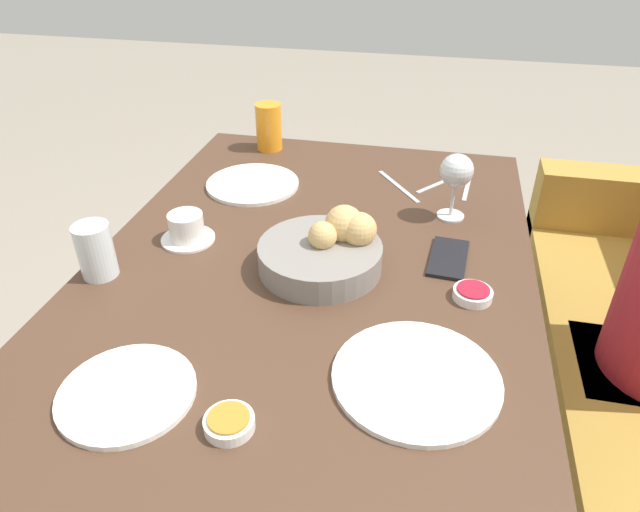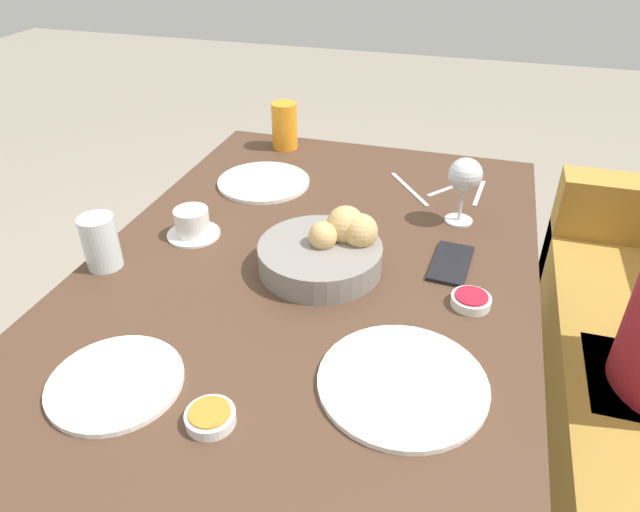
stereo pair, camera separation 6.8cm
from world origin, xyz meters
The scene contains 16 objects.
ground_plane centered at (0.00, 0.00, 0.00)m, with size 10.00×10.00×0.00m, color gray.
dining_table centered at (0.00, 0.00, 0.67)m, with size 1.34×0.90×0.78m.
bread_basket centered at (-0.01, 0.03, 0.81)m, with size 0.25×0.25×0.12m.
plate_near_left centered at (-0.33, -0.23, 0.78)m, with size 0.24×0.24×0.01m.
plate_near_right centered at (0.40, -0.19, 0.78)m, with size 0.21×0.21×0.01m.
plate_far_center centered at (0.27, 0.24, 0.78)m, with size 0.27×0.27×0.01m.
juice_glass centered at (-0.58, -0.26, 0.84)m, with size 0.07×0.07×0.13m.
water_tumbler centered at (0.11, -0.40, 0.83)m, with size 0.07×0.07×0.11m.
wine_glass centered at (-0.28, 0.28, 0.89)m, with size 0.08×0.08×0.16m.
coffee_cup centered at (-0.05, -0.28, 0.80)m, with size 0.12×0.12×0.06m.
jam_bowl_berry centered at (0.04, 0.33, 0.79)m, with size 0.07×0.07×0.02m.
jam_bowl_honey centered at (0.42, -0.02, 0.79)m, with size 0.07×0.07×0.02m.
fork_silver centered at (-0.41, 0.14, 0.78)m, with size 0.17×0.12×0.00m.
knife_silver centered at (-0.46, 0.25, 0.78)m, with size 0.16×0.13×0.00m.
spoon_coffee centered at (-0.44, 0.31, 0.78)m, with size 0.15×0.03×0.00m.
cell_phone centered at (-0.09, 0.28, 0.78)m, with size 0.16×0.09×0.01m.
Camera 1 is at (0.94, 0.23, 1.43)m, focal length 32.00 mm.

